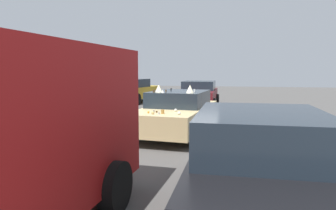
{
  "coord_description": "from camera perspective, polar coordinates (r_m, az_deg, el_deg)",
  "views": [
    {
      "loc": [
        -9.38,
        -1.73,
        1.97
      ],
      "look_at": [
        0.0,
        0.3,
        0.9
      ],
      "focal_mm": 33.12,
      "sensor_mm": 36.0,
      "label": 1
    }
  ],
  "objects": [
    {
      "name": "parked_sedan_near_left",
      "position": [
        16.78,
        5.66,
        2.04
      ],
      "size": [
        4.48,
        2.07,
        1.41
      ],
      "rotation": [
        0.0,
        0.0,
        3.15
      ],
      "color": "#5B1419",
      "rests_on": "ground"
    },
    {
      "name": "parked_sedan_near_right",
      "position": [
        4.44,
        16.27,
        -10.03
      ],
      "size": [
        4.4,
        1.99,
        1.46
      ],
      "rotation": [
        0.0,
        0.0,
        0.01
      ],
      "color": "black",
      "rests_on": "ground"
    },
    {
      "name": "parked_sedan_behind_right",
      "position": [
        19.24,
        -6.48,
        2.67
      ],
      "size": [
        4.39,
        2.6,
        1.46
      ],
      "rotation": [
        0.0,
        0.0,
        -0.18
      ],
      "color": "gold",
      "rests_on": "ground"
    },
    {
      "name": "parked_sedan_far_left",
      "position": [
        20.36,
        -17.86,
        2.48
      ],
      "size": [
        4.45,
        2.63,
        1.37
      ],
      "rotation": [
        0.0,
        0.0,
        0.2
      ],
      "color": "#5B1419",
      "rests_on": "ground"
    },
    {
      "name": "parked_van_row_back_center",
      "position": [
        14.22,
        -14.26,
        3.02
      ],
      "size": [
        5.25,
        2.58,
        2.11
      ],
      "rotation": [
        0.0,
        0.0,
        3.24
      ],
      "color": "silver",
      "rests_on": "ground"
    },
    {
      "name": "ground_plane",
      "position": [
        9.73,
        1.73,
        -5.31
      ],
      "size": [
        60.0,
        60.0,
        0.0
      ],
      "primitive_type": "plane",
      "color": "#514F4C"
    },
    {
      "name": "art_car_decorated",
      "position": [
        9.66,
        1.82,
        -1.33
      ],
      "size": [
        4.54,
        2.33,
        1.55
      ],
      "rotation": [
        0.0,
        0.0,
        3.05
      ],
      "color": "#D8BC7F",
      "rests_on": "ground"
    }
  ]
}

